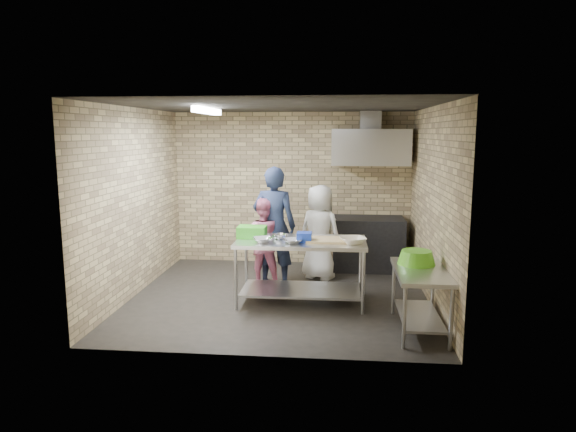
{
  "coord_description": "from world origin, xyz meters",
  "views": [
    {
      "loc": [
        0.79,
        -7.05,
        2.35
      ],
      "look_at": [
        0.1,
        0.2,
        1.15
      ],
      "focal_mm": 31.85,
      "sensor_mm": 36.0,
      "label": 1
    }
  ],
  "objects_px": {
    "green_crate": "(252,232)",
    "green_basin": "(416,257)",
    "prep_table": "(301,271)",
    "side_counter": "(420,300)",
    "stove": "(368,244)",
    "blue_tub": "(304,237)",
    "woman_white": "(320,232)",
    "bottle_green": "(396,152)",
    "bottle_red": "(372,151)",
    "woman_pink": "(263,241)",
    "man_navy": "(274,226)"
  },
  "relations": [
    {
      "from": "stove",
      "to": "bottle_green",
      "type": "distance_m",
      "value": 1.65
    },
    {
      "from": "prep_table",
      "to": "woman_white",
      "type": "relative_size",
      "value": 1.16
    },
    {
      "from": "blue_tub",
      "to": "green_crate",
      "type": "bearing_deg",
      "value": 163.65
    },
    {
      "from": "blue_tub",
      "to": "woman_white",
      "type": "distance_m",
      "value": 1.34
    },
    {
      "from": "green_basin",
      "to": "man_navy",
      "type": "distance_m",
      "value": 2.43
    },
    {
      "from": "prep_table",
      "to": "bottle_green",
      "type": "height_order",
      "value": "bottle_green"
    },
    {
      "from": "side_counter",
      "to": "blue_tub",
      "type": "bearing_deg",
      "value": 151.28
    },
    {
      "from": "prep_table",
      "to": "woman_white",
      "type": "height_order",
      "value": "woman_white"
    },
    {
      "from": "bottle_red",
      "to": "man_navy",
      "type": "height_order",
      "value": "bottle_red"
    },
    {
      "from": "woman_pink",
      "to": "man_navy",
      "type": "bearing_deg",
      "value": -169.09
    },
    {
      "from": "prep_table",
      "to": "green_basin",
      "type": "distance_m",
      "value": 1.64
    },
    {
      "from": "blue_tub",
      "to": "green_basin",
      "type": "xyz_separation_m",
      "value": [
        1.41,
        -0.53,
        -0.12
      ]
    },
    {
      "from": "prep_table",
      "to": "green_crate",
      "type": "xyz_separation_m",
      "value": [
        -0.7,
        0.12,
        0.52
      ]
    },
    {
      "from": "green_basin",
      "to": "man_navy",
      "type": "bearing_deg",
      "value": 142.84
    },
    {
      "from": "man_navy",
      "to": "woman_pink",
      "type": "xyz_separation_m",
      "value": [
        -0.17,
        -0.02,
        -0.24
      ]
    },
    {
      "from": "blue_tub",
      "to": "man_navy",
      "type": "distance_m",
      "value": 1.07
    },
    {
      "from": "green_crate",
      "to": "man_navy",
      "type": "bearing_deg",
      "value": 72.12
    },
    {
      "from": "bottle_red",
      "to": "bottle_green",
      "type": "height_order",
      "value": "bottle_red"
    },
    {
      "from": "woman_pink",
      "to": "side_counter",
      "type": "bearing_deg",
      "value": 146.48
    },
    {
      "from": "green_crate",
      "to": "green_basin",
      "type": "height_order",
      "value": "green_crate"
    },
    {
      "from": "blue_tub",
      "to": "man_navy",
      "type": "relative_size",
      "value": 0.11
    },
    {
      "from": "green_crate",
      "to": "man_navy",
      "type": "relative_size",
      "value": 0.21
    },
    {
      "from": "prep_table",
      "to": "side_counter",
      "type": "bearing_deg",
      "value": -30.83
    },
    {
      "from": "green_crate",
      "to": "blue_tub",
      "type": "distance_m",
      "value": 0.78
    },
    {
      "from": "woman_white",
      "to": "green_basin",
      "type": "bearing_deg",
      "value": 153.17
    },
    {
      "from": "man_navy",
      "to": "woman_white",
      "type": "xyz_separation_m",
      "value": [
        0.69,
        0.38,
        -0.16
      ]
    },
    {
      "from": "green_crate",
      "to": "man_navy",
      "type": "xyz_separation_m",
      "value": [
        0.23,
        0.71,
        -0.04
      ]
    },
    {
      "from": "stove",
      "to": "woman_white",
      "type": "relative_size",
      "value": 0.79
    },
    {
      "from": "prep_table",
      "to": "stove",
      "type": "xyz_separation_m",
      "value": [
        1.03,
        1.87,
        0.01
      ]
    },
    {
      "from": "stove",
      "to": "woman_white",
      "type": "bearing_deg",
      "value": -141.28
    },
    {
      "from": "prep_table",
      "to": "blue_tub",
      "type": "bearing_deg",
      "value": -63.43
    },
    {
      "from": "green_crate",
      "to": "bottle_red",
      "type": "relative_size",
      "value": 2.19
    },
    {
      "from": "side_counter",
      "to": "stove",
      "type": "xyz_separation_m",
      "value": [
        -0.45,
        2.75,
        0.08
      ]
    },
    {
      "from": "man_navy",
      "to": "bottle_red",
      "type": "bearing_deg",
      "value": -134.62
    },
    {
      "from": "green_crate",
      "to": "man_navy",
      "type": "distance_m",
      "value": 0.75
    },
    {
      "from": "prep_table",
      "to": "stove",
      "type": "distance_m",
      "value": 2.13
    },
    {
      "from": "prep_table",
      "to": "green_basin",
      "type": "xyz_separation_m",
      "value": [
        1.46,
        -0.63,
        0.39
      ]
    },
    {
      "from": "blue_tub",
      "to": "man_navy",
      "type": "xyz_separation_m",
      "value": [
        -0.52,
        0.93,
        -0.03
      ]
    },
    {
      "from": "bottle_green",
      "to": "woman_white",
      "type": "xyz_separation_m",
      "value": [
        -1.26,
        -0.89,
        -1.25
      ]
    },
    {
      "from": "green_crate",
      "to": "man_navy",
      "type": "height_order",
      "value": "man_navy"
    },
    {
      "from": "bottle_red",
      "to": "woman_pink",
      "type": "height_order",
      "value": "bottle_red"
    },
    {
      "from": "stove",
      "to": "man_navy",
      "type": "relative_size",
      "value": 0.65
    },
    {
      "from": "stove",
      "to": "blue_tub",
      "type": "distance_m",
      "value": 2.25
    },
    {
      "from": "stove",
      "to": "side_counter",
      "type": "bearing_deg",
      "value": -80.71
    },
    {
      "from": "green_crate",
      "to": "bottle_green",
      "type": "relative_size",
      "value": 2.63
    },
    {
      "from": "side_counter",
      "to": "woman_white",
      "type": "distance_m",
      "value": 2.48
    },
    {
      "from": "stove",
      "to": "green_basin",
      "type": "relative_size",
      "value": 2.61
    },
    {
      "from": "blue_tub",
      "to": "stove",
      "type": "bearing_deg",
      "value": 63.48
    },
    {
      "from": "green_crate",
      "to": "woman_pink",
      "type": "xyz_separation_m",
      "value": [
        0.06,
        0.69,
        -0.28
      ]
    },
    {
      "from": "woman_white",
      "to": "green_crate",
      "type": "bearing_deg",
      "value": 79.22
    }
  ]
}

